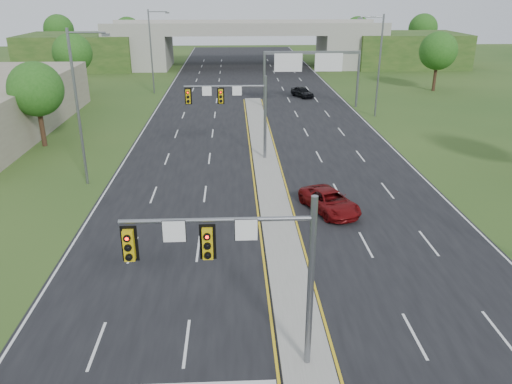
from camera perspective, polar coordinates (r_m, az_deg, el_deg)
The scene contains 20 objects.
ground at distance 20.26m, azimuth 5.82°, elevation -19.07°, with size 240.00×240.00×0.00m, color #264719.
road at distance 51.86m, azimuth 0.30°, elevation 7.22°, with size 24.00×160.00×0.02m, color black.
median at distance 40.37m, azimuth 1.20°, elevation 2.98°, with size 2.00×54.00×0.16m, color gray.
lane_markings at distance 45.98m, azimuth -0.05°, elevation 5.29°, with size 23.72×160.00×0.01m.
signal_mast_near at distance 17.27m, azimuth -1.05°, elevation -7.68°, with size 6.62×0.60×7.00m.
signal_mast_far at distance 40.90m, azimuth -2.14°, elevation 9.95°, with size 6.62×0.60×7.00m.
sign_gantry at distance 61.24m, azimuth 6.27°, elevation 14.37°, with size 11.58×0.44×6.67m.
overpass at distance 95.60m, azimuth -1.17°, elevation 16.20°, with size 80.00×14.00×8.10m.
lightpole_l_mid at distance 37.34m, azimuth -19.51°, elevation 9.71°, with size 2.85×0.25×11.00m.
lightpole_l_far at distance 71.23m, azimuth -11.76°, elevation 15.83°, with size 2.85×0.25×11.00m.
lightpole_r_far at distance 57.78m, azimuth 13.76°, elevation 14.30°, with size 2.85×0.25×11.00m.
tree_l_near at distance 48.96m, azimuth -23.87°, elevation 10.68°, with size 4.80×4.80×7.60m.
tree_l_mid at distance 73.65m, azimuth -20.25°, elevation 14.69°, with size 5.20×5.20×8.12m.
tree_r_mid at distance 76.10m, azimuth 20.11°, elevation 14.91°, with size 5.20×5.20×8.12m.
tree_back_a at distance 114.89m, azimuth -21.62°, elevation 16.88°, with size 6.00×6.00×8.85m.
tree_back_b at distance 111.40m, azimuth -14.44°, elevation 17.40°, with size 5.60×5.60×8.32m.
tree_back_c at distance 112.55m, azimuth 11.53°, elevation 17.67°, with size 5.60×5.60×8.32m.
tree_back_d at distance 116.64m, azimuth 18.54°, elevation 17.32°, with size 6.00×6.00×8.85m.
car_far_a at distance 32.40m, azimuth 8.42°, elevation -1.05°, with size 2.29×4.96×1.38m, color #62090B.
car_far_c at distance 68.23m, azimuth 5.31°, elevation 11.33°, with size 1.61×3.99×1.36m, color black.
Camera 1 is at (-2.67, -15.06, 13.29)m, focal length 35.00 mm.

